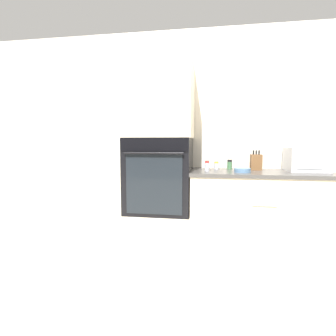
{
  "coord_description": "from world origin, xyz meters",
  "views": [
    {
      "loc": [
        0.18,
        -2.48,
        1.22
      ],
      "look_at": [
        -0.25,
        0.21,
        0.95
      ],
      "focal_mm": 28.0,
      "sensor_mm": 36.0,
      "label": 1
    }
  ],
  "objects_px": {
    "bowl": "(242,170)",
    "condiment_jar_mid": "(207,166)",
    "condiment_jar_far": "(216,165)",
    "wall_oven": "(160,175)",
    "microwave": "(306,159)",
    "condiment_jar_near": "(230,165)",
    "knife_block": "(256,162)"
  },
  "relations": [
    {
      "from": "condiment_jar_mid",
      "to": "condiment_jar_near",
      "type": "bearing_deg",
      "value": 43.74
    },
    {
      "from": "wall_oven",
      "to": "knife_block",
      "type": "xyz_separation_m",
      "value": [
        1.03,
        0.14,
        0.14
      ]
    },
    {
      "from": "knife_block",
      "to": "bowl",
      "type": "xyz_separation_m",
      "value": [
        -0.17,
        -0.25,
        -0.06
      ]
    },
    {
      "from": "knife_block",
      "to": "bowl",
      "type": "relative_size",
      "value": 1.3
    },
    {
      "from": "microwave",
      "to": "condiment_jar_near",
      "type": "height_order",
      "value": "microwave"
    },
    {
      "from": "bowl",
      "to": "condiment_jar_far",
      "type": "relative_size",
      "value": 1.92
    },
    {
      "from": "wall_oven",
      "to": "condiment_jar_far",
      "type": "bearing_deg",
      "value": 14.39
    },
    {
      "from": "knife_block",
      "to": "microwave",
      "type": "bearing_deg",
      "value": -5.71
    },
    {
      "from": "bowl",
      "to": "knife_block",
      "type": "bearing_deg",
      "value": 55.35
    },
    {
      "from": "condiment_jar_near",
      "to": "condiment_jar_mid",
      "type": "xyz_separation_m",
      "value": [
        -0.25,
        -0.24,
        0.0
      ]
    },
    {
      "from": "bowl",
      "to": "condiment_jar_near",
      "type": "bearing_deg",
      "value": 109.36
    },
    {
      "from": "knife_block",
      "to": "condiment_jar_near",
      "type": "xyz_separation_m",
      "value": [
        -0.27,
        0.05,
        -0.03
      ]
    },
    {
      "from": "condiment_jar_near",
      "to": "wall_oven",
      "type": "bearing_deg",
      "value": -165.82
    },
    {
      "from": "bowl",
      "to": "condiment_jar_mid",
      "type": "xyz_separation_m",
      "value": [
        -0.35,
        0.06,
        0.03
      ]
    },
    {
      "from": "bowl",
      "to": "condiment_jar_mid",
      "type": "height_order",
      "value": "condiment_jar_mid"
    },
    {
      "from": "condiment_jar_mid",
      "to": "microwave",
      "type": "bearing_deg",
      "value": 7.99
    },
    {
      "from": "knife_block",
      "to": "bowl",
      "type": "distance_m",
      "value": 0.31
    },
    {
      "from": "microwave",
      "to": "condiment_jar_mid",
      "type": "height_order",
      "value": "microwave"
    },
    {
      "from": "bowl",
      "to": "condiment_jar_near",
      "type": "height_order",
      "value": "condiment_jar_near"
    },
    {
      "from": "bowl",
      "to": "condiment_jar_near",
      "type": "relative_size",
      "value": 1.56
    },
    {
      "from": "wall_oven",
      "to": "condiment_jar_near",
      "type": "relative_size",
      "value": 7.6
    },
    {
      "from": "wall_oven",
      "to": "bowl",
      "type": "height_order",
      "value": "wall_oven"
    },
    {
      "from": "condiment_jar_far",
      "to": "wall_oven",
      "type": "bearing_deg",
      "value": -165.61
    },
    {
      "from": "wall_oven",
      "to": "bowl",
      "type": "relative_size",
      "value": 4.89
    },
    {
      "from": "wall_oven",
      "to": "microwave",
      "type": "relative_size",
      "value": 2.11
    },
    {
      "from": "wall_oven",
      "to": "condiment_jar_far",
      "type": "relative_size",
      "value": 9.36
    },
    {
      "from": "condiment_jar_far",
      "to": "condiment_jar_near",
      "type": "bearing_deg",
      "value": 13.27
    },
    {
      "from": "wall_oven",
      "to": "microwave",
      "type": "height_order",
      "value": "wall_oven"
    },
    {
      "from": "condiment_jar_far",
      "to": "bowl",
      "type": "bearing_deg",
      "value": -46.1
    },
    {
      "from": "condiment_jar_mid",
      "to": "condiment_jar_far",
      "type": "height_order",
      "value": "condiment_jar_mid"
    },
    {
      "from": "wall_oven",
      "to": "condiment_jar_near",
      "type": "bearing_deg",
      "value": 14.18
    },
    {
      "from": "condiment_jar_near",
      "to": "bowl",
      "type": "bearing_deg",
      "value": -70.64
    }
  ]
}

